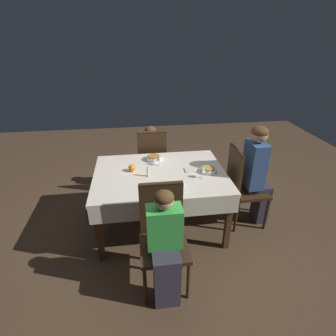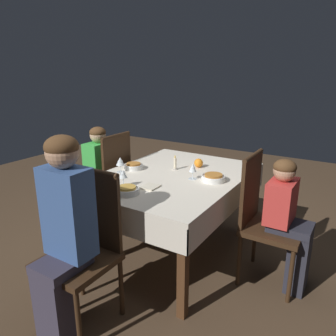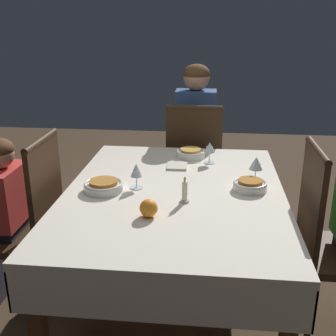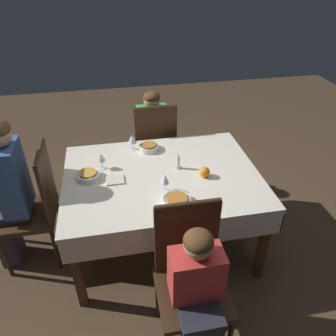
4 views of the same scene
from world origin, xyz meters
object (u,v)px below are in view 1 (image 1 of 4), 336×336
Objects in this scene: chair_north at (163,233)px; person_adult_denim at (257,171)px; chair_south at (152,159)px; bowl_south at (154,158)px; candle_centerpiece at (148,172)px; bowl_north at (169,188)px; napkin_red_folded at (191,170)px; wine_glass_west at (203,170)px; orange_fruit at (132,168)px; person_child_red at (151,154)px; chair_west at (242,184)px; bowl_west at (209,170)px; wine_glass_north at (183,183)px; dining_table at (160,179)px; person_child_green at (165,244)px; wine_glass_south at (159,158)px.

person_adult_denim reaches higher than chair_north.
chair_north is 0.80× the size of person_adult_denim.
chair_north is (0.03, 1.60, 0.00)m from chair_south.
candle_centerpiece reaches higher than bowl_south.
chair_south reaches higher than bowl_south.
napkin_red_folded is at bearing -128.04° from bowl_north.
wine_glass_west is 0.61m from candle_centerpiece.
chair_south is 1.13m from wine_glass_west.
person_child_red is at bearing -107.42° from orange_fruit.
bowl_north is at bearing 93.42° from person_child_red.
person_adult_denim is at bearing -90.00° from chair_west.
person_child_red is 5.76× the size of bowl_north.
bowl_west is 0.70m from candle_centerpiece.
bowl_south is at bearing -74.15° from wine_glass_north.
chair_north reaches higher than orange_fruit.
person_child_red reaches higher than wine_glass_north.
person_adult_denim reaches higher than chair_south.
bowl_south is (1.03, -0.43, 0.22)m from chair_west.
person_adult_denim is at bearing 174.39° from napkin_red_folded.
person_child_red is at bearing -87.87° from dining_table.
person_child_green reaches higher than person_child_red.
chair_north is 0.86m from wine_glass_west.
wine_glass_west is at bearing 57.33° from person_child_green.
person_child_green is 1.21m from wine_glass_south.
bowl_north is at bearing 79.62° from person_child_green.
person_adult_denim is 1.27× the size of person_child_red.
bowl_south is 1.54× the size of candle_centerpiece.
chair_north reaches higher than candle_centerpiece.
chair_west is at bearing 176.45° from dining_table.
chair_north is 0.95m from orange_fruit.
person_adult_denim is 9.12× the size of napkin_red_folded.
person_adult_denim is at bearing 144.08° from chair_south.
chair_west is 1.34m from chair_south.
bowl_north is 0.52m from napkin_red_folded.
chair_south is at bearing -79.89° from wine_glass_north.
person_child_red is 0.94× the size of person_child_green.
chair_south is 0.80× the size of person_adult_denim.
candle_centerpiece reaches higher than napkin_red_folded.
person_child_green is at bearing 89.25° from person_child_red.
person_child_green is at bearing 79.62° from bowl_north.
wine_glass_west is at bearing 50.55° from chair_north.
person_child_green is 5.27× the size of bowl_south.
person_child_green reaches higher than chair_west.
chair_south is at bearing -63.00° from napkin_red_folded.
wine_glass_west is (0.54, 0.11, 0.29)m from chair_west.
chair_south reaches higher than person_child_red.
chair_west is at bearing 173.45° from orange_fruit.
chair_west is 1.28m from chair_north.
bowl_west is 1.38× the size of wine_glass_west.
bowl_north is (-0.11, -0.41, 0.22)m from chair_north.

